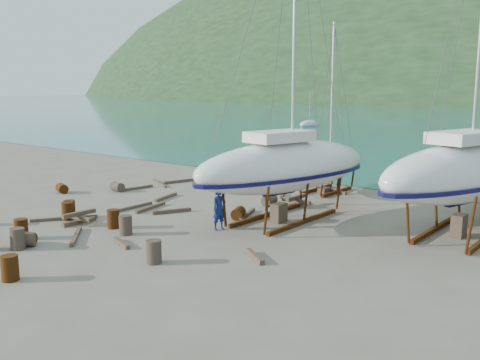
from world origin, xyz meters
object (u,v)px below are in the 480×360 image
Objects in this scene: large_sailboat_far at (466,171)px; worker at (219,209)px; large_sailboat_near at (286,166)px; small_sailboat_shore at (327,165)px.

worker is (-8.94, -6.21, -1.88)m from large_sailboat_far.
large_sailboat_near is 1.64× the size of small_sailboat_shore.
large_sailboat_far is (7.61, 2.83, 0.14)m from large_sailboat_near.
worker is at bearing -130.00° from large_sailboat_far.
large_sailboat_near is at bearing -8.75° from worker.
small_sailboat_shore is (-1.97, 7.53, -1.02)m from large_sailboat_near.
large_sailboat_far is at bearing -49.44° from small_sailboat_shore.
large_sailboat_near is at bearing -144.35° from large_sailboat_far.
large_sailboat_near is 7.85m from small_sailboat_shore.
large_sailboat_near is at bearing -98.64° from small_sailboat_shore.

